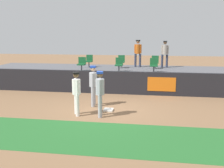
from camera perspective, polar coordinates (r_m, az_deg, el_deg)
name	(u,v)px	position (r m, az deg, el deg)	size (l,w,h in m)	color
ground_plane	(105,111)	(11.63, -1.59, -5.75)	(60.00, 60.00, 0.00)	#846042
grass_foreground_strip	(88,136)	(8.88, -5.15, -11.12)	(18.00, 2.80, 0.01)	#26662B
first_base	(108,110)	(11.60, -0.77, -5.58)	(0.40, 0.40, 0.08)	white
player_fielder_home	(76,90)	(10.87, -7.66, -1.39)	(0.46, 0.57, 1.79)	white
player_runner_visitor	(93,83)	(12.17, -4.08, 0.22)	(0.38, 0.52, 1.87)	#9EA3AD
player_coach_visitor	(100,91)	(10.58, -2.60, -1.45)	(0.40, 0.51, 1.84)	#9EA3AD
field_wall	(116,83)	(14.71, 0.84, 0.31)	(18.00, 0.26, 1.27)	black
bleacher_platform	(121,77)	(17.25, 2.00, 1.50)	(18.00, 4.80, 1.05)	#59595E
seat_front_right	(154,64)	(15.87, 8.99, 4.19)	(0.46, 0.44, 0.84)	#4C4C51
seat_back_left	(89,60)	(18.18, -4.94, 5.11)	(0.44, 0.44, 0.84)	#4C4C51
seat_front_left	(82,63)	(16.46, -6.54, 4.49)	(0.47, 0.44, 0.84)	#4C4C51
seat_back_right	(155,61)	(17.66, 9.27, 4.84)	(0.46, 0.44, 0.84)	#4C4C51
seat_front_center	(119,64)	(16.00, 1.55, 4.37)	(0.45, 0.44, 0.84)	#4C4C51
seat_back_center	(121,61)	(17.79, 2.01, 5.01)	(0.44, 0.44, 0.84)	#4C4C51
spectator_hooded	(165,52)	(18.27, 11.31, 6.74)	(0.50, 0.35, 1.78)	#33384C
spectator_capped	(138,51)	(18.31, 5.59, 7.01)	(0.50, 0.42, 1.84)	#33384C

